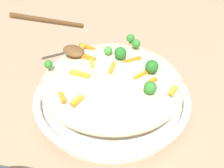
{
  "coord_description": "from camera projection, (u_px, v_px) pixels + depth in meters",
  "views": [
    {
      "loc": [
        0.28,
        -0.34,
        0.42
      ],
      "look_at": [
        0.0,
        0.0,
        0.06
      ],
      "focal_mm": 42.29,
      "sensor_mm": 36.0,
      "label": 1
    }
  ],
  "objects": [
    {
      "name": "carrot_piece_8",
      "position": [
        80.0,
        74.0,
        0.53
      ],
      "size": [
        0.05,
        0.02,
        0.01
      ],
      "primitive_type": "cube",
      "rotation": [
        0.0,
        0.0,
        3.39
      ],
      "color": "orange",
      "rests_on": "pasta_mound"
    },
    {
      "name": "broccoli_floret_0",
      "position": [
        131.0,
        38.0,
        0.64
      ],
      "size": [
        0.02,
        0.02,
        0.02
      ],
      "color": "#296820",
      "rests_on": "pasta_mound"
    },
    {
      "name": "carrot_piece_0",
      "position": [
        62.0,
        97.0,
        0.48
      ],
      "size": [
        0.03,
        0.02,
        0.01
      ],
      "primitive_type": "cube",
      "rotation": [
        0.0,
        0.0,
        2.64
      ],
      "color": "orange",
      "rests_on": "pasta_mound"
    },
    {
      "name": "carrot_piece_5",
      "position": [
        132.0,
        60.0,
        0.57
      ],
      "size": [
        0.02,
        0.04,
        0.01
      ],
      "primitive_type": "cube",
      "rotation": [
        0.0,
        0.0,
        1.17
      ],
      "color": "orange",
      "rests_on": "pasta_mound"
    },
    {
      "name": "carrot_piece_1",
      "position": [
        88.0,
        58.0,
        0.58
      ],
      "size": [
        0.04,
        0.01,
        0.01
      ],
      "primitive_type": "cube",
      "rotation": [
        0.0,
        0.0,
        3.24
      ],
      "color": "orange",
      "rests_on": "pasta_mound"
    },
    {
      "name": "pasta_mound",
      "position": [
        112.0,
        81.0,
        0.57
      ],
      "size": [
        0.31,
        0.3,
        0.07
      ],
      "primitive_type": "ellipsoid",
      "color": "beige",
      "rests_on": "serving_bowl"
    },
    {
      "name": "carrot_piece_6",
      "position": [
        92.0,
        64.0,
        0.56
      ],
      "size": [
        0.03,
        0.03,
        0.01
      ],
      "primitive_type": "cube",
      "rotation": [
        0.0,
        0.0,
        5.55
      ],
      "color": "orange",
      "rests_on": "pasta_mound"
    },
    {
      "name": "broccoli_floret_4",
      "position": [
        48.0,
        64.0,
        0.55
      ],
      "size": [
        0.02,
        0.02,
        0.02
      ],
      "color": "#296820",
      "rests_on": "pasta_mound"
    },
    {
      "name": "broccoli_floret_3",
      "position": [
        120.0,
        53.0,
        0.56
      ],
      "size": [
        0.03,
        0.03,
        0.03
      ],
      "color": "#205B1C",
      "rests_on": "pasta_mound"
    },
    {
      "name": "broccoli_floret_2",
      "position": [
        150.0,
        88.0,
        0.49
      ],
      "size": [
        0.02,
        0.02,
        0.03
      ],
      "color": "#296820",
      "rests_on": "pasta_mound"
    },
    {
      "name": "carrot_piece_3",
      "position": [
        112.0,
        66.0,
        0.55
      ],
      "size": [
        0.02,
        0.04,
        0.01
      ],
      "primitive_type": "cube",
      "rotation": [
        0.0,
        0.0,
        5.19
      ],
      "color": "orange",
      "rests_on": "pasta_mound"
    },
    {
      "name": "carrot_piece_7",
      "position": [
        81.0,
        50.0,
        0.61
      ],
      "size": [
        0.03,
        0.04,
        0.01
      ],
      "primitive_type": "cube",
      "rotation": [
        0.0,
        0.0,
        5.14
      ],
      "color": "orange",
      "rests_on": "pasta_mound"
    },
    {
      "name": "carrot_piece_4",
      "position": [
        173.0,
        90.0,
        0.5
      ],
      "size": [
        0.01,
        0.03,
        0.01
      ],
      "primitive_type": "cube",
      "rotation": [
        0.0,
        0.0,
        4.85
      ],
      "color": "orange",
      "rests_on": "pasta_mound"
    },
    {
      "name": "carrot_piece_11",
      "position": [
        141.0,
        75.0,
        0.53
      ],
      "size": [
        0.01,
        0.04,
        0.01
      ],
      "primitive_type": "cube",
      "rotation": [
        0.0,
        0.0,
        4.54
      ],
      "color": "orange",
      "rests_on": "pasta_mound"
    },
    {
      "name": "serving_spoon",
      "position": [
        64.0,
        38.0,
        0.6
      ],
      "size": [
        0.14,
        0.18,
        0.1
      ],
      "color": "brown",
      "rests_on": "pasta_mound"
    },
    {
      "name": "broccoli_floret_6",
      "position": [
        108.0,
        51.0,
        0.58
      ],
      "size": [
        0.02,
        0.02,
        0.02
      ],
      "color": "#377928",
      "rests_on": "pasta_mound"
    },
    {
      "name": "broccoli_floret_5",
      "position": [
        152.0,
        67.0,
        0.53
      ],
      "size": [
        0.03,
        0.03,
        0.03
      ],
      "color": "#205B1C",
      "rests_on": "pasta_mound"
    },
    {
      "name": "ground_plane",
      "position": [
        112.0,
        104.0,
        0.61
      ],
      "size": [
        2.4,
        2.4,
        0.0
      ],
      "primitive_type": "plane",
      "color": "#9E7F60"
    },
    {
      "name": "serving_bowl",
      "position": [
        112.0,
        97.0,
        0.59
      ],
      "size": [
        0.35,
        0.35,
        0.04
      ],
      "color": "white",
      "rests_on": "ground_plane"
    },
    {
      "name": "carrot_piece_2",
      "position": [
        77.0,
        100.0,
        0.47
      ],
      "size": [
        0.01,
        0.03,
        0.01
      ],
      "primitive_type": "cube",
      "rotation": [
        0.0,
        0.0,
        4.71
      ],
      "color": "orange",
      "rests_on": "pasta_mound"
    },
    {
      "name": "broccoli_floret_1",
      "position": [
        136.0,
        44.0,
        0.61
      ],
      "size": [
        0.02,
        0.02,
        0.02
      ],
      "color": "#296820",
      "rests_on": "pasta_mound"
    },
    {
      "name": "carrot_piece_9",
      "position": [
        87.0,
        47.0,
        0.63
      ],
      "size": [
        0.04,
        0.01,
        0.01
      ],
      "primitive_type": "cube",
      "rotation": [
        0.0,
        0.0,
        3.26
      ],
      "color": "orange",
      "rests_on": "pasta_mound"
    },
    {
      "name": "carrot_piece_10",
      "position": [
        151.0,
        82.0,
        0.52
      ],
      "size": [
        0.01,
        0.03,
        0.01
      ],
      "primitive_type": "cube",
      "rotation": [
        0.0,
        0.0,
        1.41
      ],
      "color": "orange",
      "rests_on": "pasta_mound"
    }
  ]
}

